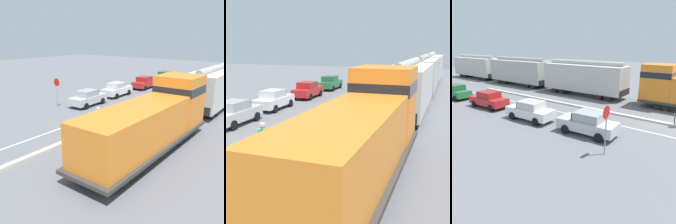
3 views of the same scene
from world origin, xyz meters
TOP-DOWN VIEW (x-y plane):
  - ground_plane at (0.00, 0.00)m, footprint 120.00×120.00m
  - median_curb at (0.00, 6.00)m, footprint 0.36×36.00m
  - lane_stripe at (-2.40, 6.00)m, footprint 0.14×36.00m
  - locomotive at (5.02, -0.87)m, footprint 3.10×11.61m
  - hopper_car_lead at (5.02, 11.28)m, footprint 2.90×10.60m
  - hopper_car_middle at (5.02, 22.88)m, footprint 2.90×10.60m
  - hopper_car_trailing at (5.02, 34.48)m, footprint 2.90×10.60m
  - parked_car_silver at (-5.35, 4.42)m, footprint 1.95×4.26m
  - parked_car_white at (-5.62, 9.75)m, footprint 1.95×4.26m
  - parked_car_red at (-5.43, 15.79)m, footprint 1.93×4.25m
  - parked_car_green at (-5.53, 22.13)m, footprint 1.92×4.25m
  - cyclist at (0.02, -0.40)m, footprint 1.47×0.97m

SIDE VIEW (x-z plane):
  - ground_plane at x=0.00m, z-range 0.00..0.00m
  - lane_stripe at x=-2.40m, z-range 0.00..0.01m
  - median_curb at x=0.00m, z-range 0.00..0.16m
  - parked_car_silver at x=-5.35m, z-range 0.01..1.63m
  - parked_car_white at x=-5.62m, z-range 0.01..1.63m
  - parked_car_red at x=-5.43m, z-range 0.01..1.63m
  - parked_car_green at x=-5.53m, z-range 0.01..1.63m
  - cyclist at x=0.02m, z-range -0.04..1.67m
  - locomotive at x=5.02m, z-range -0.30..3.90m
  - hopper_car_lead at x=5.02m, z-range -0.01..4.17m
  - hopper_car_middle at x=5.02m, z-range -0.01..4.17m
  - hopper_car_trailing at x=5.02m, z-range -0.01..4.17m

